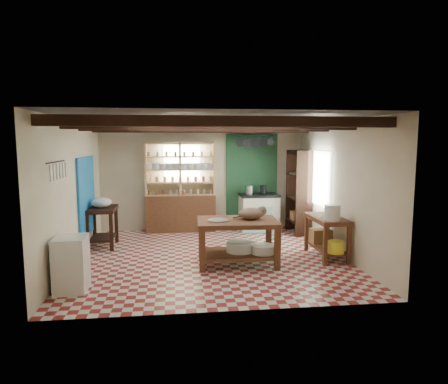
{
  "coord_description": "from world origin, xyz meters",
  "views": [
    {
      "loc": [
        -0.67,
        -7.43,
        2.2
      ],
      "look_at": [
        0.28,
        0.3,
        1.22
      ],
      "focal_mm": 32.0,
      "sensor_mm": 36.0,
      "label": 1
    }
  ],
  "objects": [
    {
      "name": "wall_back",
      "position": [
        0.0,
        2.5,
        1.3
      ],
      "size": [
        5.0,
        0.04,
        2.6
      ],
      "primitive_type": "cube",
      "color": "beige",
      "rests_on": "floor"
    },
    {
      "name": "prep_table",
      "position": [
        -2.2,
        1.01,
        0.42
      ],
      "size": [
        0.58,
        0.83,
        0.84
      ],
      "primitive_type": "cube",
      "rotation": [
        0.0,
        0.0,
        0.0
      ],
      "color": "black",
      "rests_on": "floor"
    },
    {
      "name": "wicker_basket",
      "position": [
        2.18,
        0.01,
        0.35
      ],
      "size": [
        0.39,
        0.32,
        0.27
      ],
      "primitive_type": "cube",
      "rotation": [
        0.0,
        0.0,
        0.01
      ],
      "color": "#A27441",
      "rests_on": "right_counter"
    },
    {
      "name": "wall_left",
      "position": [
        -2.5,
        0.0,
        1.3
      ],
      "size": [
        0.04,
        5.0,
        2.6
      ],
      "primitive_type": "cube",
      "color": "beige",
      "rests_on": "floor"
    },
    {
      "name": "wall_front",
      "position": [
        0.0,
        -2.5,
        1.3
      ],
      "size": [
        5.0,
        0.04,
        2.6
      ],
      "primitive_type": "cube",
      "color": "beige",
      "rests_on": "floor"
    },
    {
      "name": "blue_wall_patch",
      "position": [
        -2.47,
        0.9,
        1.1
      ],
      "size": [
        0.04,
        1.4,
        1.6
      ],
      "primitive_type": "cube",
      "color": "#1769AE",
      "rests_on": "wall_left"
    },
    {
      "name": "shelving_unit",
      "position": [
        -0.55,
        2.31,
        1.1
      ],
      "size": [
        1.7,
        0.34,
        2.2
      ],
      "primitive_type": "cube",
      "color": "tan",
      "rests_on": "floor"
    },
    {
      "name": "white_cabinet",
      "position": [
        -2.22,
        -1.47,
        0.41
      ],
      "size": [
        0.46,
        0.55,
        0.81
      ],
      "primitive_type": "cube",
      "rotation": [
        0.0,
        0.0,
        0.03
      ],
      "color": "silver",
      "rests_on": "floor"
    },
    {
      "name": "ceiling",
      "position": [
        0.0,
        0.0,
        2.6
      ],
      "size": [
        5.0,
        5.0,
        0.02
      ],
      "primitive_type": "cube",
      "color": "#4F4E53",
      "rests_on": "wall_back"
    },
    {
      "name": "yellow_tub",
      "position": [
        2.18,
        -0.74,
        0.32
      ],
      "size": [
        0.3,
        0.3,
        0.22
      ],
      "primitive_type": "cylinder",
      "rotation": [
        0.0,
        0.0,
        0.01
      ],
      "color": "yellow",
      "rests_on": "right_counter"
    },
    {
      "name": "green_wall_patch",
      "position": [
        1.25,
        2.47,
        1.25
      ],
      "size": [
        1.3,
        0.04,
        2.3
      ],
      "primitive_type": "cube",
      "color": "#1E4C2C",
      "rests_on": "wall_back"
    },
    {
      "name": "cat",
      "position": [
        0.68,
        -0.46,
        0.91
      ],
      "size": [
        0.5,
        0.4,
        0.21
      ],
      "primitive_type": "ellipsoid",
      "rotation": [
        0.0,
        0.0,
        0.13
      ],
      "color": "#8C6D52",
      "rests_on": "work_table"
    },
    {
      "name": "right_counter",
      "position": [
        2.18,
        -0.29,
        0.39
      ],
      "size": [
        0.56,
        1.1,
        0.79
      ],
      "primitive_type": "cube",
      "rotation": [
        0.0,
        0.0,
        0.01
      ],
      "color": "brown",
      "rests_on": "floor"
    },
    {
      "name": "wall_right",
      "position": [
        2.5,
        0.0,
        1.3
      ],
      "size": [
        0.04,
        5.0,
        2.6
      ],
      "primitive_type": "cube",
      "color": "beige",
      "rests_on": "floor"
    },
    {
      "name": "stove",
      "position": [
        1.38,
        2.15,
        0.46
      ],
      "size": [
        0.96,
        0.66,
        0.92
      ],
      "primitive_type": "cube",
      "rotation": [
        0.0,
        0.0,
        0.03
      ],
      "color": "white",
      "rests_on": "floor"
    },
    {
      "name": "work_table",
      "position": [
        0.43,
        -0.5,
        0.4
      ],
      "size": [
        1.47,
        1.02,
        0.81
      ],
      "primitive_type": "cube",
      "rotation": [
        0.0,
        0.0,
        -0.04
      ],
      "color": "brown",
      "rests_on": "floor"
    },
    {
      "name": "pot_rack",
      "position": [
        1.25,
        2.05,
        2.18
      ],
      "size": [
        0.86,
        0.12,
        0.36
      ],
      "primitive_type": "cube",
      "color": "black",
      "rests_on": "ceiling"
    },
    {
      "name": "kettle_right",
      "position": [
        1.48,
        2.15,
        1.02
      ],
      "size": [
        0.17,
        0.17,
        0.21
      ],
      "primitive_type": "cylinder",
      "rotation": [
        0.0,
        0.0,
        0.03
      ],
      "color": "black",
      "rests_on": "stove"
    },
    {
      "name": "enamel_bowl",
      "position": [
        -2.2,
        1.01,
        0.95
      ],
      "size": [
        0.42,
        0.42,
        0.21
      ],
      "primitive_type": "ellipsoid",
      "rotation": [
        0.0,
        0.0,
        0.0
      ],
      "color": "silver",
      "rests_on": "prep_table"
    },
    {
      "name": "utensil_rail",
      "position": [
        -2.44,
        -1.2,
        1.78
      ],
      "size": [
        0.06,
        0.9,
        0.28
      ],
      "primitive_type": "cube",
      "color": "black",
      "rests_on": "wall_left"
    },
    {
      "name": "basin_small",
      "position": [
        0.87,
        -0.62,
        0.29
      ],
      "size": [
        0.45,
        0.45,
        0.15
      ],
      "primitive_type": "cylinder",
      "rotation": [
        0.0,
        0.0,
        -0.04
      ],
      "color": "silver",
      "rests_on": "work_table"
    },
    {
      "name": "steel_tray",
      "position": [
        0.08,
        -0.53,
        0.82
      ],
      "size": [
        0.4,
        0.4,
        0.02
      ],
      "primitive_type": "cylinder",
      "rotation": [
        0.0,
        0.0,
        -0.04
      ],
      "color": "#98999F",
      "rests_on": "work_table"
    },
    {
      "name": "ceiling_beams",
      "position": [
        0.0,
        0.0,
        2.48
      ],
      "size": [
        5.0,
        3.8,
        0.15
      ],
      "primitive_type": "cube",
      "color": "black",
      "rests_on": "ceiling"
    },
    {
      "name": "window_back",
      "position": [
        -0.5,
        2.48,
        1.7
      ],
      "size": [
        0.9,
        0.02,
        0.8
      ],
      "primitive_type": "cube",
      "color": "#B5CAB3",
      "rests_on": "wall_back"
    },
    {
      "name": "tall_rack",
      "position": [
        2.28,
        1.8,
        1.0
      ],
      "size": [
        0.4,
        0.86,
        2.0
      ],
      "primitive_type": "cube",
      "color": "black",
      "rests_on": "floor"
    },
    {
      "name": "window_right",
      "position": [
        2.48,
        1.0,
        1.4
      ],
      "size": [
        0.02,
        1.3,
        1.2
      ],
      "primitive_type": "cube",
      "color": "#B5CAB3",
      "rests_on": "wall_right"
    },
    {
      "name": "kettle_left",
      "position": [
        1.13,
        2.14,
        1.02
      ],
      "size": [
        0.19,
        0.19,
        0.21
      ],
      "primitive_type": "cylinder",
      "rotation": [
        0.0,
        0.0,
        0.03
      ],
      "color": "#98999F",
      "rests_on": "stove"
    },
    {
      "name": "white_bucket",
      "position": [
        2.13,
        -0.64,
        0.93
      ],
      "size": [
        0.29,
        0.29,
        0.29
      ],
      "primitive_type": "cylinder",
      "rotation": [
        0.0,
        0.0,
        0.01
      ],
      "color": "silver",
      "rests_on": "right_counter"
    },
    {
      "name": "floor",
      "position": [
        0.0,
        0.0,
        -0.01
      ],
      "size": [
        5.0,
        5.0,
        0.02
      ],
      "primitive_type": "cube",
      "color": "maroon",
      "rests_on": "ground"
    },
    {
      "name": "basin_large",
      "position": [
        0.48,
        -0.45,
        0.3
      ],
      "size": [
        0.52,
        0.52,
        0.17
      ],
      "primitive_type": "cylinder",
      "rotation": [
        0.0,
        0.0,
        -0.04
      ],
      "color": "silver",
      "rests_on": "work_table"
    }
  ]
}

